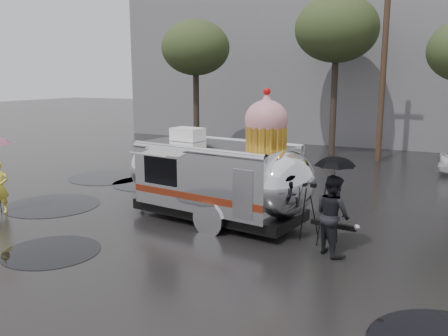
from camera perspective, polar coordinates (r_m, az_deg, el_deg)
The scene contains 11 objects.
ground at distance 11.90m, azimuth -4.67°, elevation -8.94°, with size 120.00×120.00×0.00m, color black.
puddles at distance 15.05m, azimuth -10.01°, elevation -4.76°, with size 15.70×10.29×0.01m.
grey_building at distance 35.06m, azimuth 10.26°, elevation 14.86°, with size 22.00×12.00×13.00m, color slate.
utility_pole at distance 23.81m, azimuth 18.66°, elevation 11.83°, with size 1.60×0.28×9.00m.
tree_left at distance 25.98m, azimuth -3.43°, elevation 14.17°, with size 3.64×3.64×6.95m.
tree_mid at distance 25.35m, azimuth 13.41°, elevation 15.91°, with size 4.20×4.20×8.03m.
barricade_row at distance 22.86m, azimuth -3.88°, elevation 2.12°, with size 4.30×0.80×1.00m.
airstream_trailer at distance 13.24m, azimuth -0.47°, elevation -0.78°, with size 7.08×3.00×3.84m.
person_right at distance 11.16m, azimuth 12.94°, elevation -5.52°, with size 0.89×0.50×1.86m, color black.
umbrella_black at distance 10.92m, azimuth 13.17°, elevation -0.45°, with size 1.14×1.14×2.33m.
tripod at distance 11.87m, azimuth 10.62°, elevation -4.67°, with size 0.61×0.59×1.50m.
Camera 1 is at (5.77, -9.58, 4.06)m, focal length 38.00 mm.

